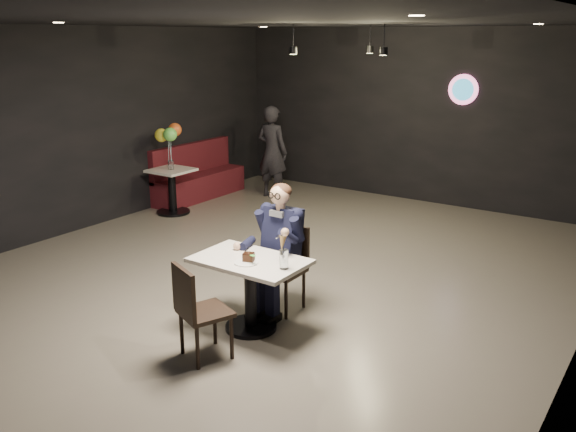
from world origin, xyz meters
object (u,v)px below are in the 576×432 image
Objects in this scene: main_table at (250,294)px; balloon_vase at (171,165)px; sundae_glass at (284,259)px; side_table at (172,190)px; seated_man at (282,246)px; booth_bench at (199,171)px; chair_far at (282,270)px; chair_near at (205,310)px; passerby at (272,152)px.

balloon_vase reaches higher than main_table.
sundae_glass is 0.24× the size of side_table.
seated_man is 4.20m from side_table.
booth_bench is at bearing 106.70° from balloon_vase.
booth_bench reaches higher than sundae_glass.
seated_man is at bearing 0.00° from chair_far.
chair_near is 0.46× the size of booth_bench.
passerby reaches higher than seated_man.
seated_man reaches higher than booth_bench.
chair_near is at bearing -42.03° from balloon_vase.
booth_bench is at bearing 140.18° from sundae_glass.
booth_bench is at bearing 155.17° from chair_near.
seated_man is 10.00× the size of balloon_vase.
side_table is 0.43m from balloon_vase.
seated_man is 5.00m from booth_bench.
chair_near is at bearing 119.57° from passerby.
passerby is at bearing 126.70° from seated_man.
main_table is 0.56m from chair_far.
sundae_glass is 0.11× the size of passerby.
main_table is 1.20× the size of chair_far.
seated_man is at bearing 90.00° from main_table.
balloon_vase is 0.09× the size of passerby.
sundae_glass is 5.69m from booth_bench.
passerby is (-2.90, 5.11, 0.37)m from chair_near.
seated_man reaches higher than balloon_vase.
main_table is 5.35m from booth_bench.
seated_man is 0.73× the size of booth_bench.
seated_man is 0.72m from sundae_glass.
side_table is 5.49× the size of balloon_vase.
side_table is (-3.64, 3.28, -0.06)m from chair_near.
seated_man is (0.00, 1.22, 0.26)m from chair_near.
seated_man is (0.00, 0.55, 0.34)m from main_table.
main_table is 7.64× the size of balloon_vase.
chair_far is 1.22m from chair_near.
chair_near is 0.55× the size of passerby.
chair_near is 0.64× the size of seated_man.
side_table is at bearing 144.32° from main_table.
balloon_vase is at bearing 150.45° from seated_man.
main_table is 0.65m from seated_man.
main_table is 0.67m from chair_near.
sundae_glass reaches higher than main_table.
main_table is at bearing -35.68° from balloon_vase.
chair_far is 4.20m from balloon_vase.
booth_bench is at bearing 142.13° from seated_man.
booth_bench is at bearing 137.48° from main_table.
chair_far is 4.99m from booth_bench.
chair_near is 4.93× the size of sundae_glass.
balloon_vase is at bearing 160.52° from chair_near.
chair_near is 4.90m from side_table.
balloon_vase is (0.30, -1.00, 0.33)m from booth_bench.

